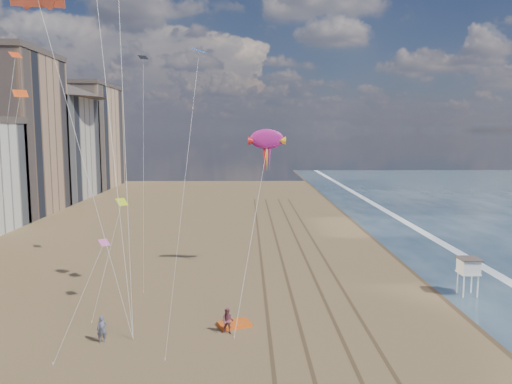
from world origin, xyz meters
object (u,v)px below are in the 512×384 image
at_px(lifeguard_stand, 469,267).
at_px(show_kite, 267,139).
at_px(grounded_kite, 234,324).
at_px(kite_flyer_a, 102,329).
at_px(kite_flyer_b, 228,321).

bearing_deg(lifeguard_stand, show_kite, 156.87).
relative_size(lifeguard_stand, grounded_kite, 1.45).
bearing_deg(kite_flyer_a, show_kite, 41.65).
relative_size(show_kite, kite_flyer_b, 11.28).
height_order(lifeguard_stand, kite_flyer_b, lifeguard_stand).
relative_size(grounded_kite, kite_flyer_a, 1.23).
xyz_separation_m(grounded_kite, kite_flyer_a, (-9.27, -2.88, 0.84)).
height_order(lifeguard_stand, show_kite, show_kite).
bearing_deg(kite_flyer_a, grounded_kite, 4.21).
bearing_deg(kite_flyer_b, lifeguard_stand, 35.71).
xyz_separation_m(kite_flyer_a, kite_flyer_b, (8.82, 1.43, -0.01)).
relative_size(kite_flyer_a, kite_flyer_b, 1.02).
bearing_deg(grounded_kite, show_kite, 57.47).
bearing_deg(grounded_kite, lifeguard_stand, -2.79).
distance_m(grounded_kite, kite_flyer_a, 9.75).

